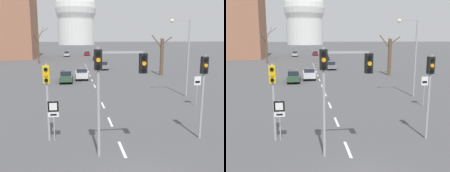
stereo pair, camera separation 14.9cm
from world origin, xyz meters
TOP-DOWN VIEW (x-y plane):
  - lane_stripe_0 at (0.00, 4.01)m, footprint 0.16×2.00m
  - lane_stripe_1 at (0.00, 8.51)m, footprint 0.16×2.00m
  - lane_stripe_2 at (0.00, 13.01)m, footprint 0.16×2.00m
  - lane_stripe_3 at (0.00, 17.51)m, footprint 0.16×2.00m
  - lane_stripe_4 at (0.00, 22.01)m, footprint 0.16×2.00m
  - lane_stripe_5 at (0.00, 26.51)m, footprint 0.16×2.00m
  - lane_stripe_6 at (0.00, 31.01)m, footprint 0.16×2.00m
  - lane_stripe_7 at (0.00, 35.51)m, footprint 0.16×2.00m
  - lane_stripe_8 at (0.00, 40.01)m, footprint 0.16×2.00m
  - lane_stripe_9 at (0.00, 44.51)m, footprint 0.16×2.00m
  - lane_stripe_10 at (0.00, 49.01)m, footprint 0.16×2.00m
  - traffic_signal_near_left at (-3.94, 5.78)m, footprint 0.36×0.34m
  - traffic_signal_centre_tall at (-0.55, 3.42)m, footprint 2.54×0.34m
  - traffic_signal_near_right at (4.82, 4.81)m, footprint 0.36×0.34m
  - route_sign_post at (-3.64, 5.71)m, footprint 0.60×0.08m
  - speed_limit_sign at (8.02, 11.57)m, footprint 0.60×0.08m
  - street_lamp_right at (8.36, 15.15)m, footprint 2.10×0.36m
  - sedan_near_left at (1.95, 78.10)m, footprint 1.87×4.02m
  - sedan_near_right at (-4.73, 73.51)m, footprint 1.70×4.17m
  - sedan_mid_centre at (-1.41, 27.51)m, footprint 1.77×3.87m
  - sedan_far_left at (3.63, 58.74)m, footprint 1.97×4.32m
  - sedan_far_right at (2.94, 38.78)m, footprint 1.78×4.44m
  - sedan_distant_centre at (-3.54, 25.62)m, footprint 1.73×4.52m
  - bare_tree_left_near at (-10.52, 51.75)m, footprint 3.15×3.31m
  - bare_tree_right_near at (11.31, 29.82)m, footprint 3.05×1.82m
  - capitol_dome at (0.00, 221.99)m, footprint 35.89×35.89m
  - apartment_block_left at (-22.41, 68.08)m, footprint 18.00×14.00m

SIDE VIEW (x-z plane):
  - lane_stripe_0 at x=0.00m, z-range 0.00..0.01m
  - lane_stripe_1 at x=0.00m, z-range 0.00..0.01m
  - lane_stripe_2 at x=0.00m, z-range 0.00..0.01m
  - lane_stripe_3 at x=0.00m, z-range 0.00..0.01m
  - lane_stripe_4 at x=0.00m, z-range 0.00..0.01m
  - lane_stripe_5 at x=0.00m, z-range 0.00..0.01m
  - lane_stripe_6 at x=0.00m, z-range 0.00..0.01m
  - lane_stripe_7 at x=0.00m, z-range 0.00..0.01m
  - lane_stripe_8 at x=0.00m, z-range 0.00..0.01m
  - lane_stripe_9 at x=0.00m, z-range 0.00..0.01m
  - lane_stripe_10 at x=0.00m, z-range 0.00..0.01m
  - sedan_near_left at x=1.95m, z-range 0.02..1.44m
  - sedan_far_right at x=2.94m, z-range 0.00..1.54m
  - sedan_distant_centre at x=-3.54m, z-range 0.01..1.59m
  - sedan_far_left at x=3.63m, z-range 0.02..1.62m
  - sedan_mid_centre at x=-1.41m, z-range 0.02..1.62m
  - sedan_near_right at x=-4.73m, z-range 0.01..1.73m
  - route_sign_post at x=-3.64m, z-range 0.43..2.83m
  - speed_limit_sign at x=8.02m, z-range 0.47..3.12m
  - traffic_signal_near_left at x=-3.94m, z-range 0.89..5.34m
  - bare_tree_right_near at x=11.31m, z-range -0.03..6.36m
  - traffic_signal_near_right at x=4.82m, z-range 0.97..5.89m
  - bare_tree_left_near at x=-10.52m, z-range -0.20..8.19m
  - traffic_signal_centre_tall at x=-0.55m, z-range 1.42..6.83m
  - street_lamp_right at x=8.36m, z-range 0.91..8.54m
  - apartment_block_left at x=-22.41m, z-range 0.00..25.74m
  - capitol_dome at x=0.00m, z-range -0.65..50.04m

